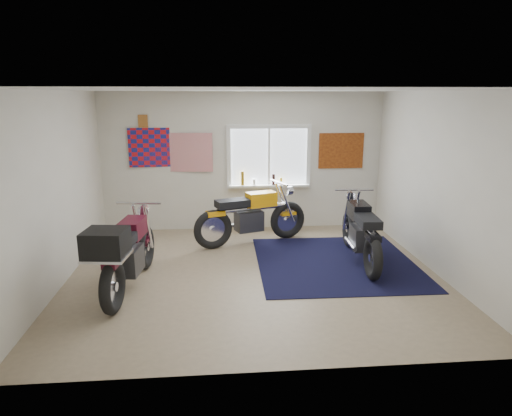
{
  "coord_description": "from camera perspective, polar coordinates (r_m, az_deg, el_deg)",
  "views": [
    {
      "loc": [
        -0.54,
        -6.42,
        2.64
      ],
      "look_at": [
        0.06,
        0.4,
        0.93
      ],
      "focal_mm": 32.0,
      "sensor_mm": 36.0,
      "label": 1
    }
  ],
  "objects": [
    {
      "name": "black_chrome_bike",
      "position": [
        7.5,
        12.94,
        -3.06
      ],
      "size": [
        0.66,
        2.15,
        1.1
      ],
      "rotation": [
        0.0,
        0.0,
        1.51
      ],
      "color": "black",
      "rests_on": "navy_rug"
    },
    {
      "name": "window_assembly",
      "position": [
        9.04,
        1.62,
        5.92
      ],
      "size": [
        1.66,
        0.17,
        1.26
      ],
      "color": "white",
      "rests_on": "room_shell"
    },
    {
      "name": "room_shell",
      "position": [
        6.52,
        -0.25,
        5.19
      ],
      "size": [
        5.5,
        5.5,
        5.5
      ],
      "color": "white",
      "rests_on": "ground"
    },
    {
      "name": "maroon_tourer",
      "position": [
        6.37,
        -16.0,
        -5.42
      ],
      "size": [
        0.76,
        2.2,
        1.12
      ],
      "rotation": [
        0.0,
        0.0,
        1.45
      ],
      "color": "black",
      "rests_on": "ground"
    },
    {
      "name": "flag_display",
      "position": [
        9.02,
        -13.96,
        10.49
      ],
      "size": [
        1.6,
        0.1,
        1.17
      ],
      "color": "red",
      "rests_on": "room_shell"
    },
    {
      "name": "triumph_poster",
      "position": [
        9.3,
        10.59,
        7.05
      ],
      "size": [
        0.9,
        0.03,
        0.7
      ],
      "primitive_type": "cube",
      "color": "#A54C14",
      "rests_on": "room_shell"
    },
    {
      "name": "ground",
      "position": [
        6.96,
        -0.23,
        -8.27
      ],
      "size": [
        5.5,
        5.5,
        0.0
      ],
      "primitive_type": "plane",
      "color": "#9E896B",
      "rests_on": "ground"
    },
    {
      "name": "oil_bottles",
      "position": [
        9.0,
        0.23,
        3.59
      ],
      "size": [
        0.83,
        0.07,
        0.28
      ],
      "color": "#7E5D12",
      "rests_on": "window_assembly"
    },
    {
      "name": "yellow_triumph",
      "position": [
        8.23,
        -0.61,
        -1.17
      ],
      "size": [
        2.11,
        0.94,
        1.1
      ],
      "rotation": [
        0.0,
        0.0,
        0.35
      ],
      "color": "black",
      "rests_on": "ground"
    },
    {
      "name": "navy_rug",
      "position": [
        7.52,
        9.9,
        -6.71
      ],
      "size": [
        2.54,
        2.64,
        0.01
      ],
      "primitive_type": "cube",
      "rotation": [
        0.0,
        0.0,
        -0.01
      ],
      "color": "black",
      "rests_on": "ground"
    }
  ]
}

